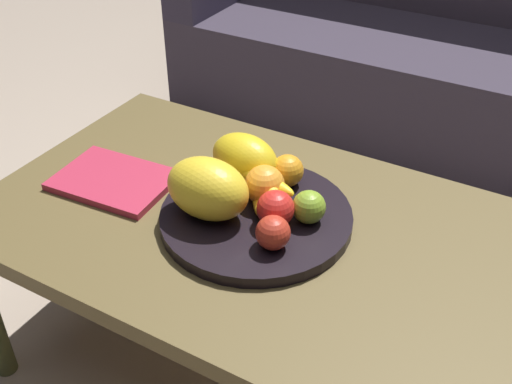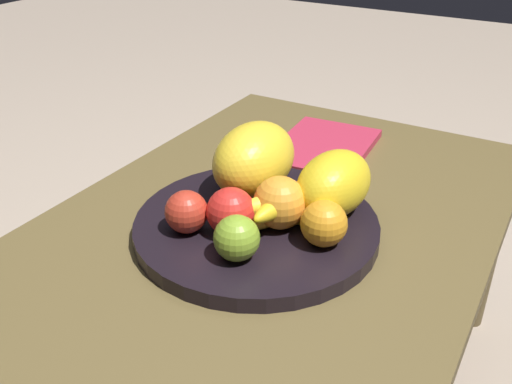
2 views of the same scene
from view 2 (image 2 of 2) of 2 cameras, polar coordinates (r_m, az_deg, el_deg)
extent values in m
cube|color=brown|center=(0.91, -0.61, -5.78)|extent=(1.18, 0.69, 0.04)
cylinder|color=brown|center=(1.57, 0.05, 0.53)|extent=(0.05, 0.05, 0.42)
cylinder|color=brown|center=(1.41, 22.14, -5.45)|extent=(0.05, 0.05, 0.42)
cylinder|color=black|center=(0.91, 0.00, -3.45)|extent=(0.39, 0.39, 0.03)
ellipsoid|color=yellow|center=(0.90, 7.78, 0.81)|extent=(0.16, 0.12, 0.10)
ellipsoid|color=yellow|center=(0.95, -0.19, 3.31)|extent=(0.18, 0.12, 0.12)
sphere|color=orange|center=(0.87, 2.41, -1.07)|extent=(0.08, 0.08, 0.08)
sphere|color=orange|center=(0.83, 6.81, -3.15)|extent=(0.07, 0.07, 0.07)
sphere|color=red|center=(0.86, -6.98, -1.98)|extent=(0.07, 0.07, 0.07)
sphere|color=red|center=(0.85, -2.53, -1.98)|extent=(0.07, 0.07, 0.07)
sphere|color=#7EA42B|center=(0.80, -1.95, -4.64)|extent=(0.07, 0.07, 0.07)
ellipsoid|color=yellow|center=(0.88, 2.64, -2.21)|extent=(0.10, 0.15, 0.03)
ellipsoid|color=yellow|center=(0.88, 1.63, -2.29)|extent=(0.15, 0.10, 0.03)
ellipsoid|color=yellow|center=(0.87, 2.71, -0.85)|extent=(0.14, 0.12, 0.03)
ellipsoid|color=yellow|center=(0.87, 3.07, -0.88)|extent=(0.15, 0.06, 0.03)
cube|color=#B32A44|center=(1.19, 6.75, 4.49)|extent=(0.26, 0.20, 0.02)
camera|label=1|loc=(1.28, -61.30, 28.72)|focal=43.37mm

